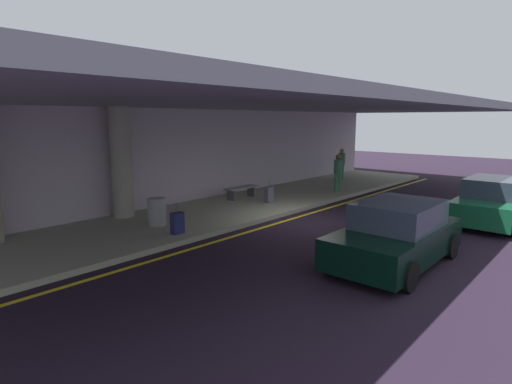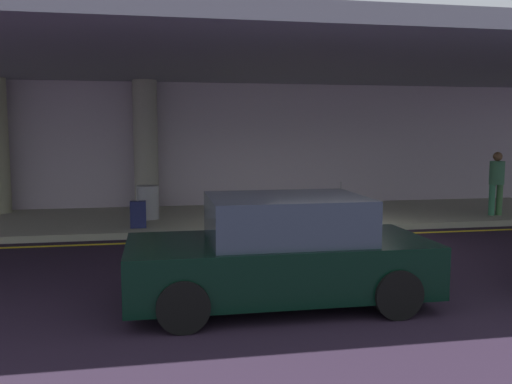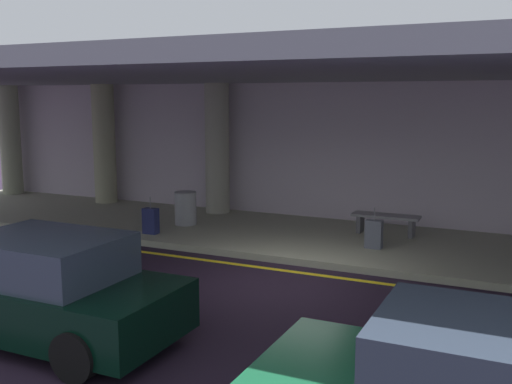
{
  "view_description": "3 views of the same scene",
  "coord_description": "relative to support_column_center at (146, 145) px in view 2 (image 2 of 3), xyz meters",
  "views": [
    {
      "loc": [
        -11.32,
        -7.69,
        3.4
      ],
      "look_at": [
        -1.07,
        1.32,
        1.0
      ],
      "focal_mm": 29.08,
      "sensor_mm": 36.0,
      "label": 1
    },
    {
      "loc": [
        -3.71,
        -11.06,
        2.38
      ],
      "look_at": [
        -1.19,
        2.66,
        0.81
      ],
      "focal_mm": 38.07,
      "sensor_mm": 36.0,
      "label": 2
    },
    {
      "loc": [
        4.1,
        -9.97,
        3.4
      ],
      "look_at": [
        -1.7,
        2.37,
        1.23
      ],
      "focal_mm": 41.66,
      "sensor_mm": 36.0,
      "label": 3
    }
  ],
  "objects": [
    {
      "name": "ground_plane",
      "position": [
        4.0,
        -4.7,
        -1.97
      ],
      "size": [
        60.0,
        60.0,
        0.0
      ],
      "primitive_type": "plane",
      "color": "black"
    },
    {
      "name": "trash_bin_steel",
      "position": [
        0.05,
        -1.82,
        -1.4
      ],
      "size": [
        0.56,
        0.56,
        0.85
      ],
      "primitive_type": "cylinder",
      "color": "gray",
      "rests_on": "sidewalk"
    },
    {
      "name": "bench_metal",
      "position": [
        5.0,
        -0.75,
        -1.47
      ],
      "size": [
        1.6,
        0.5,
        0.48
      ],
      "color": "slate",
      "rests_on": "sidewalk"
    },
    {
      "name": "ceiling_overhang",
      "position": [
        4.0,
        -2.1,
        1.97
      ],
      "size": [
        28.0,
        13.2,
        0.3
      ],
      "primitive_type": "cube",
      "color": "gray",
      "rests_on": "support_column_far_left"
    },
    {
      "name": "terminal_back_wall",
      "position": [
        4.0,
        0.65,
        -0.07
      ],
      "size": [
        26.0,
        0.3,
        3.8
      ],
      "primitive_type": "cube",
      "color": "#B5A8B7",
      "rests_on": "ground"
    },
    {
      "name": "suitcase_upright_secondary",
      "position": [
        5.07,
        -2.18,
        -1.51
      ],
      "size": [
        0.36,
        0.22,
        0.9
      ],
      "rotation": [
        0.0,
        0.0,
        -0.28
      ],
      "color": "#4F5360",
      "rests_on": "sidewalk"
    },
    {
      "name": "support_column_center",
      "position": [
        0.0,
        0.0,
        0.0
      ],
      "size": [
        0.69,
        0.69,
        3.65
      ],
      "primitive_type": "cylinder",
      "color": "gray",
      "rests_on": "sidewalk"
    },
    {
      "name": "lane_stripe_yellow",
      "position": [
        4.0,
        -4.12,
        -1.97
      ],
      "size": [
        26.0,
        0.14,
        0.01
      ],
      "primitive_type": "cube",
      "color": "yellow",
      "rests_on": "ground"
    },
    {
      "name": "car_black",
      "position": [
        1.94,
        -8.65,
        -1.26
      ],
      "size": [
        4.1,
        1.92,
        1.5
      ],
      "rotation": [
        0.0,
        0.0,
        3.09
      ],
      "color": "black",
      "rests_on": "ground"
    },
    {
      "name": "sidewalk",
      "position": [
        4.0,
        -1.6,
        -1.9
      ],
      "size": [
        26.0,
        4.2,
        0.15
      ],
      "primitive_type": "cube",
      "color": "gray",
      "rests_on": "ground"
    },
    {
      "name": "suitcase_upright_primary",
      "position": [
        -0.15,
        -3.08,
        -1.51
      ],
      "size": [
        0.36,
        0.22,
        0.9
      ],
      "rotation": [
        0.0,
        0.0,
        -0.11
      ],
      "color": "#1C224F",
      "rests_on": "sidewalk"
    },
    {
      "name": "person_waiting_for_ride",
      "position": [
        9.15,
        -2.85,
        -0.86
      ],
      "size": [
        0.38,
        0.38,
        1.68
      ],
      "rotation": [
        0.0,
        0.0,
        4.58
      ],
      "color": "#317751",
      "rests_on": "sidewalk"
    }
  ]
}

